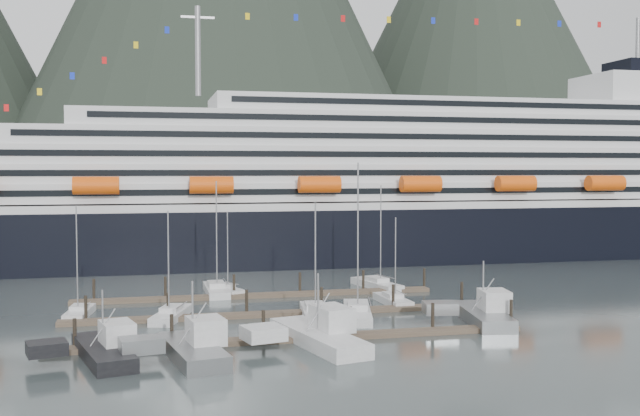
# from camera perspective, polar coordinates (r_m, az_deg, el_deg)

# --- Properties ---
(ground) EXTENTS (1600.00, 1600.00, 0.00)m
(ground) POSITION_cam_1_polar(r_m,az_deg,el_deg) (86.13, 0.09, -8.46)
(ground) COLOR #44514F
(ground) RESTS_ON ground
(mountains) EXTENTS (870.00, 440.00, 420.00)m
(mountains) POSITION_cam_1_polar(r_m,az_deg,el_deg) (690.25, -7.00, 15.21)
(mountains) COLOR black
(mountains) RESTS_ON ground
(cruise_ship) EXTENTS (210.00, 30.40, 50.30)m
(cruise_ship) POSITION_cam_1_polar(r_m,az_deg,el_deg) (145.79, 6.71, 0.98)
(cruise_ship) COLOR black
(cruise_ship) RESTS_ON ground
(dock_near) EXTENTS (48.18, 2.28, 3.20)m
(dock_near) POSITION_cam_1_polar(r_m,az_deg,el_deg) (75.55, -1.87, -9.86)
(dock_near) COLOR #4F3E33
(dock_near) RESTS_ON ground
(dock_mid) EXTENTS (48.18, 2.28, 3.20)m
(dock_mid) POSITION_cam_1_polar(r_m,az_deg,el_deg) (88.07, -3.52, -8.01)
(dock_mid) COLOR #4F3E33
(dock_mid) RESTS_ON ground
(dock_far) EXTENTS (48.18, 2.28, 3.20)m
(dock_far) POSITION_cam_1_polar(r_m,az_deg,el_deg) (100.71, -4.75, -6.62)
(dock_far) COLOR #4F3E33
(dock_far) RESTS_ON ground
(sailboat_a) EXTENTS (3.21, 8.14, 13.21)m
(sailboat_a) POSITION_cam_1_polar(r_m,az_deg,el_deg) (91.80, -17.86, -7.63)
(sailboat_a) COLOR silver
(sailboat_a) RESTS_ON ground
(sailboat_b) EXTENTS (5.38, 9.98, 12.85)m
(sailboat_b) POSITION_cam_1_polar(r_m,az_deg,el_deg) (87.87, -11.25, -8.02)
(sailboat_b) COLOR silver
(sailboat_b) RESTS_ON ground
(sailboat_c) EXTENTS (4.07, 10.37, 13.82)m
(sailboat_c) POSITION_cam_1_polar(r_m,az_deg,el_deg) (87.13, -0.41, -8.04)
(sailboat_c) COLOR silver
(sailboat_c) RESTS_ON ground
(sailboat_d) EXTENTS (5.83, 12.79, 18.36)m
(sailboat_d) POSITION_cam_1_polar(r_m,az_deg,el_deg) (87.29, 2.86, -8.00)
(sailboat_d) COLOR silver
(sailboat_d) RESTS_ON ground
(sailboat_e) EXTENTS (2.88, 10.74, 15.97)m
(sailboat_e) POSITION_cam_1_polar(r_m,az_deg,el_deg) (103.95, -7.91, -6.26)
(sailboat_e) COLOR silver
(sailboat_e) RESTS_ON ground
(sailboat_f) EXTENTS (5.22, 8.31, 11.69)m
(sailboat_f) POSITION_cam_1_polar(r_m,az_deg,el_deg) (104.07, -7.24, -6.27)
(sailboat_f) COLOR silver
(sailboat_f) RESTS_ON ground
(sailboat_g) EXTENTS (5.11, 11.01, 15.25)m
(sailboat_g) POSITION_cam_1_polar(r_m,az_deg,el_deg) (108.39, 4.34, -5.86)
(sailboat_g) COLOR silver
(sailboat_g) RESTS_ON ground
(sailboat_h) EXTENTS (2.78, 8.53, 11.47)m
(sailboat_h) POSITION_cam_1_polar(r_m,az_deg,el_deg) (95.79, 5.57, -7.06)
(sailboat_h) COLOR silver
(sailboat_h) RESTS_ON ground
(trawler_a) EXTENTS (9.83, 13.07, 6.92)m
(trawler_a) POSITION_cam_1_polar(r_m,az_deg,el_deg) (71.04, -16.31, -10.33)
(trawler_a) COLOR black
(trawler_a) RESTS_ON ground
(trawler_b) EXTENTS (9.53, 12.48, 7.82)m
(trawler_b) POSITION_cam_1_polar(r_m,az_deg,el_deg) (69.20, -9.77, -10.54)
(trawler_b) COLOR gray
(trawler_b) RESTS_ON ground
(trawler_c) EXTENTS (11.38, 15.56, 7.72)m
(trawler_c) POSITION_cam_1_polar(r_m,az_deg,el_deg) (73.66, -0.27, -9.67)
(trawler_c) COLOR silver
(trawler_c) RESTS_ON ground
(trawler_d) EXTENTS (9.81, 13.19, 7.61)m
(trawler_d) POSITION_cam_1_polar(r_m,az_deg,el_deg) (86.06, 12.21, -7.89)
(trawler_d) COLOR gray
(trawler_d) RESTS_ON ground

